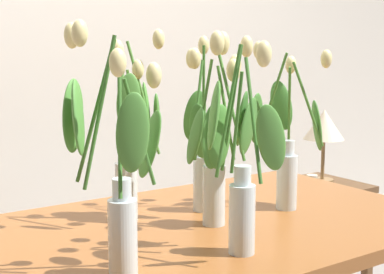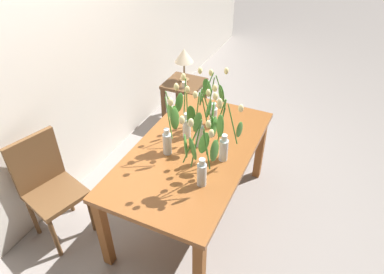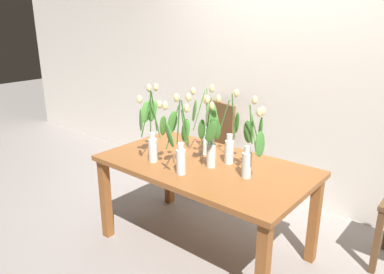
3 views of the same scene
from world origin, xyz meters
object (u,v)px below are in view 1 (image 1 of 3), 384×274
(tulip_vase_5, at_px, (287,147))
(pillar_candle, at_px, (312,182))
(tulip_vase_2, at_px, (236,166))
(side_table, at_px, (319,205))
(dining_table, at_px, (188,256))
(tulip_vase_0, at_px, (116,174))
(tulip_vase_1, at_px, (133,152))
(tulip_vase_4, at_px, (220,159))
(tulip_vase_3, at_px, (202,158))
(table_lamp, at_px, (324,127))

(tulip_vase_5, height_order, pillar_candle, tulip_vase_5)
(tulip_vase_2, distance_m, side_table, 1.77)
(dining_table, height_order, tulip_vase_2, tulip_vase_2)
(dining_table, bearing_deg, side_table, 28.53)
(pillar_candle, bearing_deg, tulip_vase_5, -141.06)
(tulip_vase_0, bearing_deg, dining_table, 32.15)
(tulip_vase_5, relative_size, pillar_candle, 7.34)
(tulip_vase_1, relative_size, tulip_vase_5, 1.06)
(tulip_vase_0, height_order, side_table, tulip_vase_0)
(side_table, bearing_deg, pillar_candle, -153.56)
(tulip_vase_2, height_order, pillar_candle, tulip_vase_2)
(tulip_vase_1, height_order, tulip_vase_2, tulip_vase_1)
(tulip_vase_4, relative_size, tulip_vase_5, 1.02)
(dining_table, height_order, tulip_vase_4, tulip_vase_4)
(tulip_vase_4, bearing_deg, tulip_vase_0, -158.08)
(tulip_vase_3, xyz_separation_m, side_table, (1.21, 0.61, -0.49))
(tulip_vase_2, distance_m, tulip_vase_5, 0.49)
(tulip_vase_2, bearing_deg, dining_table, 84.62)
(tulip_vase_0, xyz_separation_m, tulip_vase_5, (0.73, 0.21, -0.04))
(tulip_vase_2, height_order, side_table, tulip_vase_2)
(tulip_vase_2, bearing_deg, tulip_vase_1, 101.19)
(tulip_vase_1, bearing_deg, side_table, 22.03)
(tulip_vase_3, bearing_deg, pillar_candle, 26.83)
(tulip_vase_3, height_order, table_lamp, tulip_vase_3)
(tulip_vase_4, bearing_deg, pillar_candle, 32.06)
(dining_table, xyz_separation_m, side_table, (1.34, 0.73, -0.22))
(tulip_vase_4, bearing_deg, tulip_vase_3, 73.07)
(dining_table, relative_size, table_lamp, 4.02)
(tulip_vase_0, height_order, tulip_vase_2, tulip_vase_0)
(dining_table, distance_m, tulip_vase_0, 0.52)
(dining_table, relative_size, tulip_vase_2, 2.83)
(tulip_vase_0, height_order, tulip_vase_5, tulip_vase_0)
(tulip_vase_3, relative_size, pillar_candle, 7.55)
(dining_table, distance_m, tulip_vase_5, 0.49)
(side_table, xyz_separation_m, pillar_candle, (-0.12, -0.06, 0.16))
(side_table, bearing_deg, tulip_vase_1, -157.97)
(tulip_vase_3, bearing_deg, tulip_vase_1, 173.52)
(tulip_vase_5, height_order, side_table, tulip_vase_5)
(tulip_vase_0, xyz_separation_m, tulip_vase_4, (0.42, 0.17, -0.04))
(tulip_vase_3, bearing_deg, dining_table, -138.03)
(tulip_vase_2, height_order, tulip_vase_3, same)
(tulip_vase_3, distance_m, tulip_vase_4, 0.17)
(tulip_vase_1, height_order, tulip_vase_4, tulip_vase_1)
(tulip_vase_4, height_order, side_table, tulip_vase_4)
(dining_table, xyz_separation_m, pillar_candle, (1.22, 0.67, -0.06))
(table_lamp, bearing_deg, side_table, -154.85)
(tulip_vase_0, xyz_separation_m, table_lamp, (1.73, 0.96, -0.12))
(tulip_vase_2, height_order, table_lamp, tulip_vase_2)
(dining_table, xyz_separation_m, tulip_vase_0, (-0.34, -0.21, 0.33))
(side_table, relative_size, pillar_candle, 7.33)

